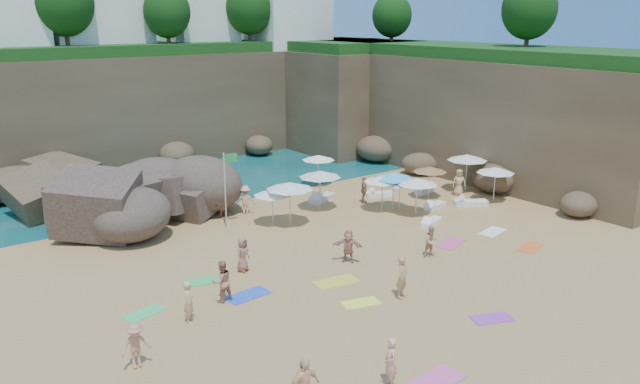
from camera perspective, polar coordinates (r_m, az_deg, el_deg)
ground at (r=29.46m, az=0.41°, el=-5.66°), size 120.00×120.00×0.00m
seawater at (r=55.44m, az=-18.83°, el=3.77°), size 120.00×120.00×0.00m
cliff_back at (r=50.80m, az=-15.26°, el=7.61°), size 44.00×8.00×8.00m
cliff_right at (r=46.95m, az=13.10°, el=7.11°), size 8.00×30.00×8.00m
cliff_corner at (r=54.07m, az=1.86°, el=8.62°), size 10.00×12.00×8.00m
clifftop_buildings at (r=51.44m, az=-15.18°, el=15.82°), size 28.48×9.48×7.00m
clifftop_trees at (r=46.51m, az=-9.97°, el=16.19°), size 35.60×23.82×4.40m
rock_outcrop at (r=34.37m, az=-14.49°, el=-2.99°), size 8.95×7.17×3.29m
flag_pole at (r=32.65m, az=-8.51°, el=1.09°), size 0.79×0.18×4.05m
parasol_0 at (r=32.81m, az=-2.79°, el=0.57°), size 2.50×2.50×2.36m
parasol_1 at (r=35.49m, az=0.00°, el=1.66°), size 2.42×2.42×2.29m
parasol_2 at (r=40.72m, az=-0.15°, el=3.16°), size 2.14×2.14×2.03m
parasol_3 at (r=40.39m, az=13.32°, el=3.10°), size 2.51×2.51×2.38m
parasol_4 at (r=34.90m, az=8.87°, el=0.98°), size 2.25×2.25×2.13m
parasol_5 at (r=35.49m, az=7.32°, el=0.97°), size 2.04×2.04×1.93m
parasol_6 at (r=38.41m, az=10.01°, el=2.06°), size 2.08×2.08×1.97m
parasol_7 at (r=35.50m, az=5.75°, el=1.21°), size 2.16×2.16×2.05m
parasol_8 at (r=40.98m, az=15.92°, el=2.46°), size 2.00×2.00×1.90m
parasol_9 at (r=33.04m, az=-4.37°, el=-0.06°), size 2.04×2.04×1.93m
parasol_10 at (r=35.66m, az=6.76°, el=1.51°), size 2.35×2.35×2.22m
parasol_11 at (r=38.50m, az=15.76°, el=1.94°), size 2.24×2.24×2.12m
lounger_0 at (r=37.61m, az=0.21°, el=-0.59°), size 2.17×1.33×0.32m
lounger_1 at (r=38.70m, az=5.48°, el=-0.22°), size 1.85×1.20×0.27m
lounger_2 at (r=39.97m, az=9.69°, el=0.14°), size 1.78×0.74×0.27m
lounger_3 at (r=33.99m, az=10.17°, el=-2.72°), size 1.70×1.03×0.25m
lounger_4 at (r=37.79m, az=13.60°, el=-0.98°), size 2.01×1.58×0.30m
lounger_5 at (r=36.85m, az=10.47°, el=-1.26°), size 1.75×0.91×0.26m
towel_1 at (r=20.24m, az=10.50°, el=-16.67°), size 2.01×1.11×0.03m
towel_3 at (r=24.79m, az=-15.78°, el=-10.60°), size 1.70×1.17×0.03m
towel_4 at (r=24.71m, az=3.75°, el=-10.08°), size 1.62×1.11×0.03m
towel_6 at (r=24.35m, az=15.47°, el=-11.08°), size 1.71×1.30×0.03m
towel_8 at (r=25.45m, az=-6.62°, el=-9.35°), size 1.87×1.04×0.03m
towel_9 at (r=31.41m, az=11.86°, el=-4.59°), size 2.05×1.46×0.03m
towel_10 at (r=31.86m, az=18.67°, el=-4.82°), size 1.78×1.23×0.03m
towel_11 at (r=26.98m, az=-10.60°, el=-8.02°), size 1.76×1.19×0.03m
towel_12 at (r=26.48m, az=1.50°, el=-8.20°), size 2.04×1.28×0.03m
towel_13 at (r=33.54m, az=15.51°, el=-3.51°), size 1.78×1.13×0.03m
person_stand_0 at (r=23.46m, az=-11.87°, el=-9.77°), size 0.65×0.69×1.59m
person_stand_1 at (r=24.76m, az=-8.95°, el=-8.06°), size 0.83×0.65×1.70m
person_stand_2 at (r=35.23m, az=-6.83°, el=-0.73°), size 1.12×0.97×1.64m
person_stand_3 at (r=37.14m, az=4.05°, el=0.18°), size 0.87×0.98×1.60m
person_stand_4 at (r=39.57m, az=12.59°, el=0.86°), size 0.92×0.83×1.66m
person_stand_5 at (r=34.88m, az=-8.86°, el=-1.05°), size 1.49×0.90×1.55m
person_stand_6 at (r=19.46m, az=6.45°, el=-15.23°), size 0.57×0.68×1.59m
person_lie_0 at (r=21.33m, az=-16.37°, el=-14.68°), size 1.00×1.52×0.40m
person_lie_2 at (r=27.69m, az=-7.04°, el=-6.80°), size 1.28×1.66×0.40m
person_lie_3 at (r=28.49m, az=2.59°, el=-6.02°), size 2.01×1.99×0.39m
person_lie_4 at (r=25.25m, az=7.48°, el=-9.13°), size 1.26×1.80×0.41m
person_lie_5 at (r=29.49m, az=10.11°, el=-5.33°), size 1.06×1.58×0.55m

